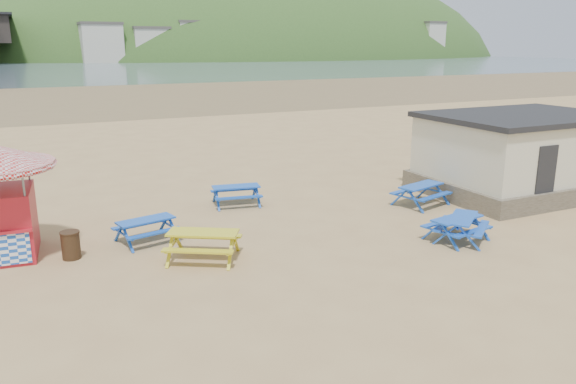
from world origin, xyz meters
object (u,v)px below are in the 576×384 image
picnic_table_blue_b (236,195)px  picnic_table_yellow (203,245)px  amenity_block (521,153)px  picnic_table_blue_a (147,231)px  litter_bin (71,245)px

picnic_table_blue_b → picnic_table_yellow: picnic_table_yellow is taller
picnic_table_yellow → amenity_block: bearing=37.6°
picnic_table_blue_a → litter_bin: bearing=179.5°
picnic_table_blue_b → picnic_table_yellow: bearing=-110.0°
picnic_table_blue_a → picnic_table_yellow: size_ratio=0.80×
picnic_table_blue_a → amenity_block: 14.92m
litter_bin → amenity_block: (17.05, 0.03, 1.17)m
litter_bin → picnic_table_blue_a: bearing=12.3°
picnic_table_blue_b → picnic_table_blue_a: bearing=-135.9°
litter_bin → amenity_block: amenity_block is taller
picnic_table_blue_a → picnic_table_yellow: 2.40m
litter_bin → picnic_table_yellow: bearing=-26.5°
picnic_table_blue_b → litter_bin: bearing=-142.9°
amenity_block → picnic_table_blue_b: bearing=164.5°
amenity_block → picnic_table_yellow: bearing=-173.0°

